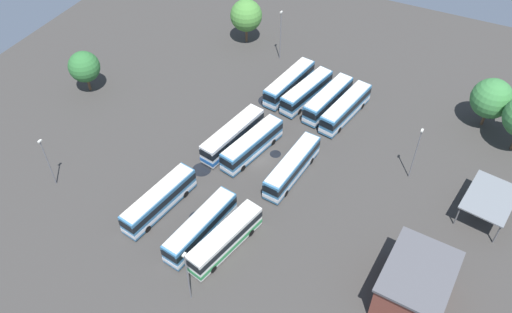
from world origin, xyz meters
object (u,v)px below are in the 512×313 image
tree_northeast (246,15)px  bus_row0_slot3 (346,108)px  bus_row2_slot2 (201,227)px  maintenance_shelter (490,198)px  bus_row0_slot1 (307,92)px  lamp_post_by_building (281,34)px  lamp_post_mid_lot (47,161)px  lamp_post_far_corner (416,152)px  bus_row1_slot1 (252,145)px  bus_row2_slot0 (159,200)px  bus_row0_slot0 (289,83)px  bus_row1_slot0 (233,135)px  bus_row1_slot3 (292,167)px  bus_row0_slot2 (328,99)px  tree_east_edge (492,99)px  bus_row2_slot3 (225,239)px  lamp_post_near_entrance (187,275)px  tree_south_edge (84,67)px  depot_building (415,285)px

tree_northeast → bus_row0_slot3: bearing=61.6°
bus_row2_slot2 → maintenance_shelter: bus_row2_slot2 is taller
bus_row0_slot1 → lamp_post_by_building: lamp_post_by_building is taller
lamp_post_mid_lot → tree_northeast: (-44.95, 7.31, 0.92)m
lamp_post_far_corner → lamp_post_mid_lot: bearing=-62.2°
bus_row1_slot1 → bus_row2_slot0: (15.10, -6.21, 0.00)m
bus_row0_slot0 → bus_row1_slot0: size_ratio=0.98×
bus_row0_slot3 → lamp_post_by_building: size_ratio=1.29×
bus_row1_slot3 → bus_row2_slot2: same height
bus_row0_slot2 → bus_row1_slot3: 16.58m
bus_row1_slot3 → tree_east_edge: tree_east_edge is taller
bus_row1_slot0 → bus_row2_slot3: bearing=25.2°
lamp_post_far_corner → tree_east_edge: 18.05m
bus_row1_slot0 → tree_east_edge: tree_east_edge is taller
lamp_post_by_building → tree_northeast: (-2.47, -8.09, 0.31)m
lamp_post_far_corner → lamp_post_by_building: lamp_post_by_building is taller
bus_row0_slot3 → lamp_post_near_entrance: size_ratio=1.40×
bus_row1_slot1 → tree_south_edge: bearing=-93.3°
bus_row1_slot3 → tree_east_edge: 32.89m
bus_row1_slot3 → depot_building: bearing=59.5°
lamp_post_far_corner → tree_northeast: (-21.59, -37.02, 0.59)m
bus_row0_slot1 → depot_building: bearing=40.9°
bus_row2_slot0 → bus_row2_slot3: same height
bus_row0_slot2 → bus_row2_slot3: size_ratio=1.00×
bus_row2_slot2 → maintenance_shelter: bearing=121.6°
lamp_post_by_building → lamp_post_near_entrance: bearing=12.6°
bus_row2_slot2 → tree_northeast: (-43.77, -15.79, 3.59)m
bus_row1_slot0 → bus_row1_slot3: size_ratio=1.01×
lamp_post_near_entrance → bus_row1_slot0: bearing=-162.7°
bus_row1_slot0 → tree_east_edge: (-21.54, 33.20, 3.26)m
depot_building → lamp_post_mid_lot: (4.20, -49.42, 1.71)m
lamp_post_near_entrance → tree_east_edge: lamp_post_near_entrance is taller
tree_northeast → tree_east_edge: size_ratio=1.02×
bus_row0_slot0 → maintenance_shelter: bearing=68.9°
bus_row1_slot1 → lamp_post_far_corner: (-5.69, 22.20, 3.00)m
bus_row2_slot3 → depot_building: size_ratio=1.13×
bus_row2_slot0 → bus_row2_slot2: size_ratio=1.00×
bus_row2_slot0 → lamp_post_far_corner: size_ratio=1.37×
bus_row1_slot0 → lamp_post_near_entrance: 26.66m
bus_row1_slot3 → bus_row2_slot0: size_ratio=1.01×
bus_row1_slot0 → maintenance_shelter: (-2.55, 36.37, 1.48)m
lamp_post_mid_lot → lamp_post_by_building: size_ratio=0.87×
maintenance_shelter → bus_row1_slot1: bearing=-84.6°
bus_row1_slot3 → lamp_post_mid_lot: bearing=-61.2°
lamp_post_by_building → tree_northeast: bearing=-107.0°
bus_row0_slot2 → tree_northeast: size_ratio=1.39×
tree_south_edge → lamp_post_far_corner: bearing=94.1°
bus_row2_slot3 → lamp_post_near_entrance: 8.47m
bus_row0_slot2 → bus_row2_slot0: same height
lamp_post_near_entrance → tree_northeast: bearing=-159.7°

